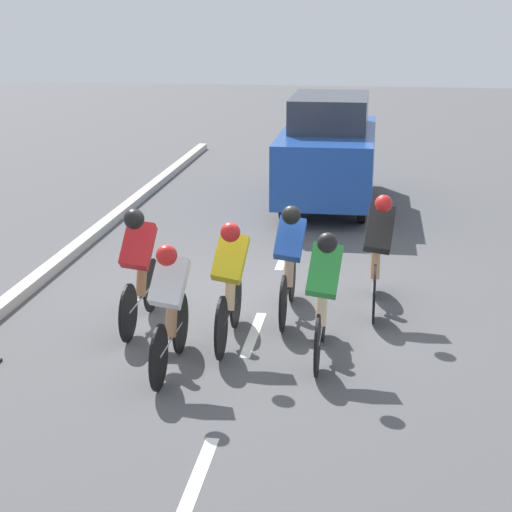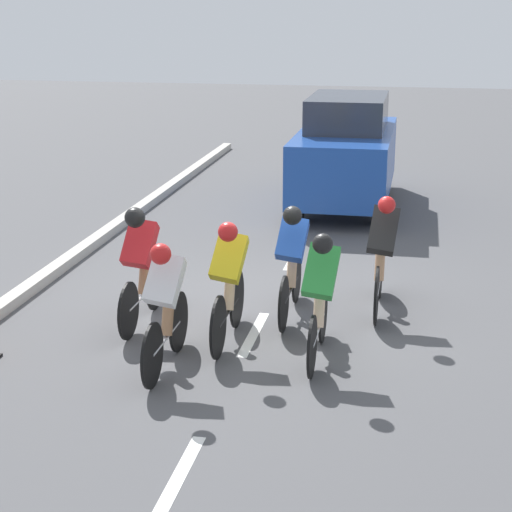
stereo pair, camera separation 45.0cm
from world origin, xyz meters
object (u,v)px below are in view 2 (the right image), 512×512
at_px(cyclist_yellow, 229,279).
at_px(cyclist_white, 165,303).
at_px(cyclist_black, 382,251).
at_px(cyclist_blue, 292,258).
at_px(support_car, 346,151).
at_px(cyclist_red, 140,262).
at_px(cyclist_green, 320,293).

relative_size(cyclist_yellow, cyclist_white, 1.02).
bearing_deg(cyclist_black, cyclist_yellow, 40.33).
distance_m(cyclist_blue, support_car, 6.19).
bearing_deg(cyclist_blue, cyclist_red, 19.33).
bearing_deg(cyclist_red, cyclist_green, 163.68).
relative_size(cyclist_white, cyclist_black, 0.96).
xyz_separation_m(cyclist_blue, cyclist_green, (-0.49, 1.23, 0.01)).
xyz_separation_m(cyclist_yellow, cyclist_black, (-1.61, -1.37, 0.02)).
relative_size(cyclist_red, cyclist_white, 1.03).
bearing_deg(cyclist_blue, cyclist_green, 111.62).
distance_m(cyclist_white, support_car, 8.06).
height_order(cyclist_blue, cyclist_red, cyclist_red).
distance_m(cyclist_green, cyclist_black, 1.75).
bearing_deg(cyclist_white, cyclist_green, -160.07).
relative_size(cyclist_red, cyclist_black, 0.99).
height_order(cyclist_black, support_car, support_car).
bearing_deg(cyclist_red, support_car, -104.72).
xyz_separation_m(cyclist_red, support_car, (-1.78, -6.78, 0.23)).
distance_m(cyclist_green, cyclist_red, 2.28).
height_order(cyclist_blue, cyclist_black, cyclist_black).
height_order(cyclist_green, cyclist_red, cyclist_red).
distance_m(cyclist_red, cyclist_black, 2.93).
bearing_deg(cyclist_red, cyclist_yellow, 162.81).
bearing_deg(cyclist_white, cyclist_yellow, -119.51).
height_order(cyclist_red, cyclist_white, cyclist_red).
xyz_separation_m(cyclist_blue, support_car, (-0.09, -6.19, 0.26)).
bearing_deg(cyclist_yellow, cyclist_red, -17.19).
distance_m(cyclist_blue, cyclist_white, 2.07).
bearing_deg(cyclist_yellow, cyclist_blue, -120.67).
height_order(cyclist_red, support_car, support_car).
xyz_separation_m(cyclist_red, cyclist_black, (-2.74, -1.02, -0.01)).
bearing_deg(cyclist_red, cyclist_blue, -160.67).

